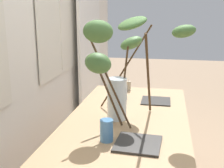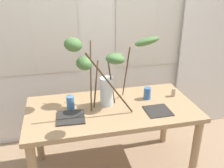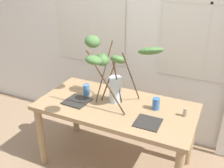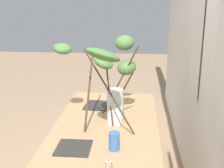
# 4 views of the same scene
# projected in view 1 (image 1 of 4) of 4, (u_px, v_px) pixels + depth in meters

# --- Properties ---
(back_wall_with_windows) EXTENTS (5.68, 0.14, 2.91)m
(back_wall_with_windows) POSITION_uv_depth(u_px,v_px,m) (11.00, 6.00, 1.89)
(back_wall_with_windows) COLOR silver
(back_wall_with_windows) RESTS_ON ground
(curtain_sheer_side) EXTENTS (0.85, 0.03, 2.36)m
(curtain_sheer_side) POSITION_uv_depth(u_px,v_px,m) (90.00, 33.00, 3.29)
(curtain_sheer_side) COLOR white
(curtain_sheer_side) RESTS_ON ground
(dining_table) EXTENTS (1.57, 0.79, 0.74)m
(dining_table) POSITION_uv_depth(u_px,v_px,m) (127.00, 132.00, 1.96)
(dining_table) COLOR tan
(dining_table) RESTS_ON ground
(vase_with_branches) EXTENTS (0.87, 0.66, 0.69)m
(vase_with_branches) POSITION_uv_depth(u_px,v_px,m) (121.00, 59.00, 1.80)
(vase_with_branches) COLOR silver
(vase_with_branches) RESTS_ON dining_table
(drinking_glass_blue_left) EXTENTS (0.07, 0.07, 0.12)m
(drinking_glass_blue_left) POSITION_uv_depth(u_px,v_px,m) (107.00, 130.00, 1.57)
(drinking_glass_blue_left) COLOR #4C84BC
(drinking_glass_blue_left) RESTS_ON dining_table
(drinking_glass_blue_right) EXTENTS (0.07, 0.07, 0.12)m
(drinking_glass_blue_right) POSITION_uv_depth(u_px,v_px,m) (123.00, 93.00, 2.30)
(drinking_glass_blue_right) COLOR #386BAD
(drinking_glass_blue_right) RESTS_ON dining_table
(plate_square_left) EXTENTS (0.25, 0.25, 0.01)m
(plate_square_left) POSITION_uv_depth(u_px,v_px,m) (138.00, 144.00, 1.54)
(plate_square_left) COLOR #2D2B28
(plate_square_left) RESTS_ON dining_table
(plate_square_right) EXTENTS (0.22, 0.22, 0.01)m
(plate_square_right) POSITION_uv_depth(u_px,v_px,m) (156.00, 101.00, 2.27)
(plate_square_right) COLOR #2D2B28
(plate_square_right) RESTS_ON dining_table
(pillar_candle) EXTENTS (0.04, 0.04, 0.10)m
(pillar_candle) POSITION_uv_depth(u_px,v_px,m) (128.00, 86.00, 2.57)
(pillar_candle) COLOR tan
(pillar_candle) RESTS_ON dining_table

